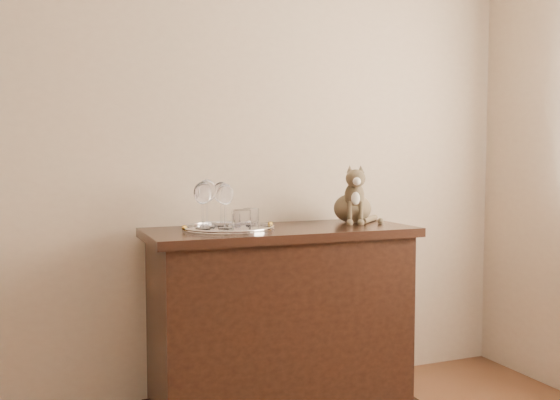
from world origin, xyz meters
The scene contains 10 objects.
wall_back centered at (0.00, 2.25, 1.35)m, with size 4.00×0.10×2.70m, color #BEA68F.
sideboard centered at (0.60, 1.94, 0.42)m, with size 1.20×0.50×0.85m, color black, non-canonical shape.
tray centered at (0.36, 1.95, 0.85)m, with size 0.40×0.40×0.01m, color silver.
wine_glass_a centered at (0.28, 2.02, 0.96)m, with size 0.08×0.08×0.21m, color white, non-canonical shape.
wine_glass_b centered at (0.36, 2.05, 0.96)m, with size 0.08×0.08×0.20m, color silver, non-canonical shape.
wine_glass_c centered at (0.25, 1.96, 0.96)m, with size 0.08×0.08×0.20m, color silver, non-canonical shape.
wine_glass_d centered at (0.34, 1.94, 0.96)m, with size 0.07×0.07×0.20m, color white, non-canonical shape.
tumbler_b centered at (0.38, 1.82, 0.90)m, with size 0.08×0.08×0.09m, color silver.
tumbler_c centered at (0.48, 1.98, 0.90)m, with size 0.07×0.07×0.08m, color white.
cat centered at (1.01, 2.02, 0.99)m, with size 0.28×0.26×0.28m, color #4D3B2E, non-canonical shape.
Camera 1 is at (-0.44, -0.63, 1.17)m, focal length 40.00 mm.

